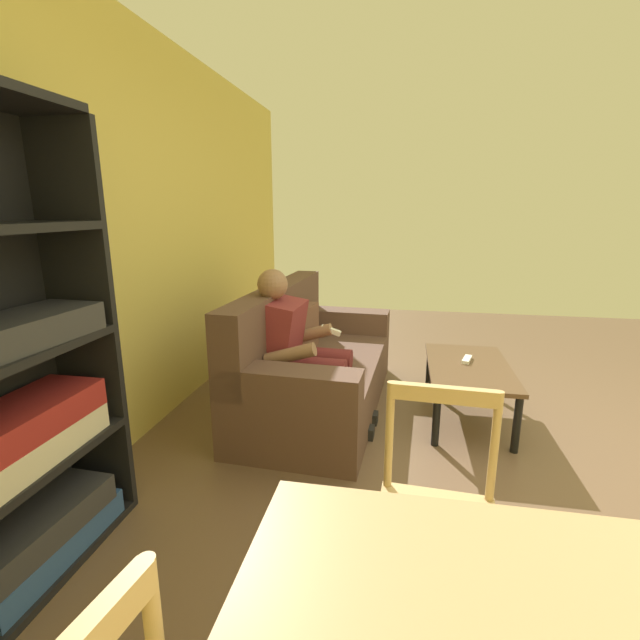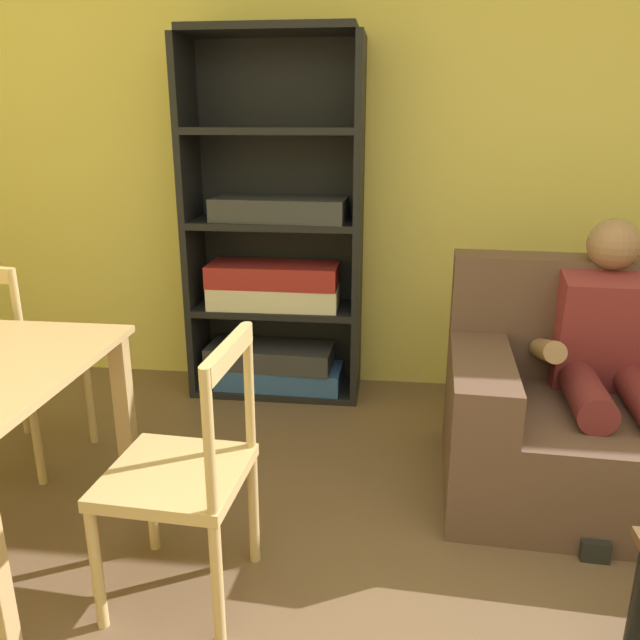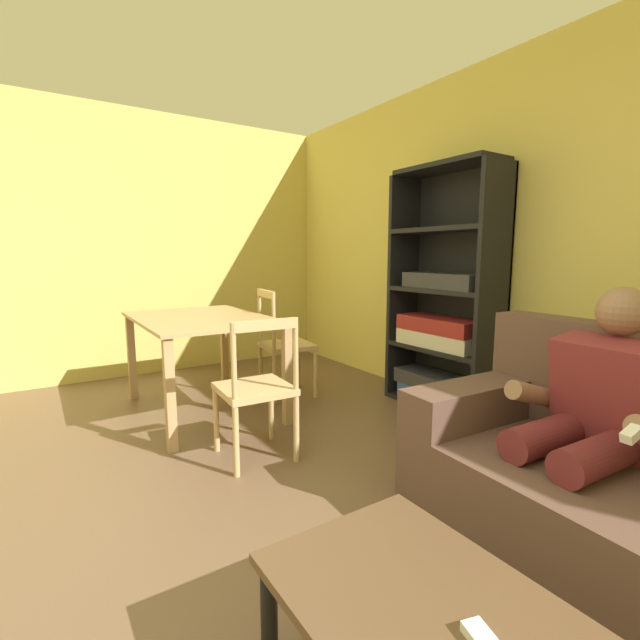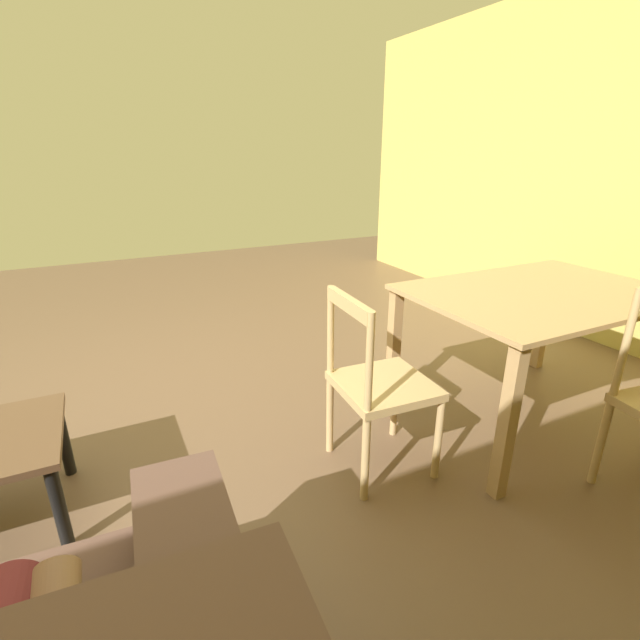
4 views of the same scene
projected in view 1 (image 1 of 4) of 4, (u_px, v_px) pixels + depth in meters
The scene contains 8 objects.
ground_plane at pixel (596, 495), 2.44m from camera, with size 8.93×8.93×0.00m, color brown.
wall_back at pixel (97, 239), 2.62m from camera, with size 6.93×0.12×2.69m, color #DBC660.
couch at pixel (311, 365), 3.49m from camera, with size 1.93×0.99×0.93m.
person_lounging at pixel (300, 348), 3.14m from camera, with size 0.61×0.85×1.11m.
coffee_table at pixel (468, 372), 3.27m from camera, with size 1.00×0.57×0.41m.
tv_remote at pixel (467, 359), 3.34m from camera, with size 0.05×0.17×0.02m, color white.
bookshelf at pixel (8, 405), 1.78m from camera, with size 0.94×0.36×1.94m.
dining_chair_facing_couch at pixel (437, 522), 1.58m from camera, with size 0.44×0.44×0.89m.
Camera 1 is at (-2.38, 1.09, 1.52)m, focal length 25.24 mm.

